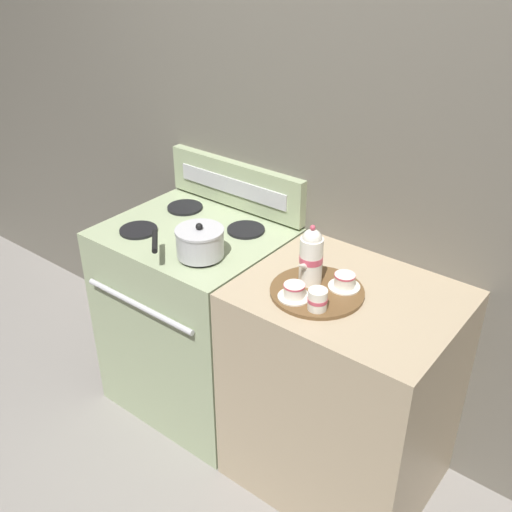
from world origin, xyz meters
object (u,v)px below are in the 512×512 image
at_px(saucepan, 199,242).
at_px(teacup_right, 294,291).
at_px(serving_tray, 317,291).
at_px(teapot, 311,256).
at_px(stove, 198,319).
at_px(creamer_jug, 318,299).
at_px(teacup_left, 345,281).

relative_size(saucepan, teacup_right, 2.45).
relative_size(serving_tray, teapot, 1.46).
bearing_deg(stove, serving_tray, -6.21).
bearing_deg(stove, creamer_jug, -13.06).
distance_m(stove, saucepan, 0.58).
relative_size(stove, serving_tray, 2.75).
height_order(serving_tray, teacup_left, teacup_left).
xyz_separation_m(stove, serving_tray, (0.68, -0.07, 0.47)).
height_order(saucepan, creamer_jug, saucepan).
relative_size(teapot, teacup_left, 2.01).
relative_size(saucepan, creamer_jug, 3.78).
height_order(teapot, creamer_jug, teapot).
height_order(saucepan, serving_tray, saucepan).
distance_m(teacup_right, creamer_jug, 0.10).
bearing_deg(teacup_right, stove, 165.64).
xyz_separation_m(teacup_right, creamer_jug, (0.10, -0.01, 0.01)).
bearing_deg(creamer_jug, saucepan, 177.16).
distance_m(saucepan, teacup_left, 0.59).
distance_m(teapot, teacup_right, 0.14).
distance_m(stove, teacup_left, 0.90).
bearing_deg(teacup_left, teacup_right, -122.12).
distance_m(stove, serving_tray, 0.83).
distance_m(serving_tray, creamer_jug, 0.13).
height_order(teacup_left, teacup_right, same).
bearing_deg(stove, teacup_right, -14.36).
bearing_deg(serving_tray, teapot, 151.83).
bearing_deg(teacup_right, serving_tray, 67.48).
bearing_deg(creamer_jug, stove, 166.94).
height_order(serving_tray, creamer_jug, creamer_jug).
distance_m(teacup_left, creamer_jug, 0.17).
height_order(saucepan, teacup_right, saucepan).
bearing_deg(saucepan, teacup_left, 14.36).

